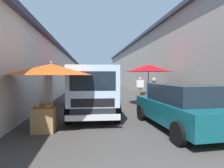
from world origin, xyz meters
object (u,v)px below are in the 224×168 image
fruit_stall_far_left (50,77)px  fruit_stall_mid_lane (69,74)px  vendor_in_shade (154,94)px  delivery_truck (93,93)px  vendor_by_crates (140,86)px  hatchback_car (182,106)px  fruit_stall_near_left (148,73)px

fruit_stall_far_left → fruit_stall_mid_lane: fruit_stall_mid_lane is taller
fruit_stall_mid_lane → vendor_in_shade: size_ratio=1.56×
delivery_truck → vendor_by_crates: 7.82m
hatchback_car → vendor_by_crates: bearing=-6.7°
fruit_stall_near_left → hatchback_car: (-4.54, 0.36, -1.12)m
fruit_stall_near_left → fruit_stall_far_left: bearing=132.6°
fruit_stall_mid_lane → vendor_in_shade: 5.48m
fruit_stall_mid_lane → delivery_truck: bearing=-161.3°
fruit_stall_far_left → vendor_by_crates: fruit_stall_far_left is taller
vendor_by_crates → vendor_in_shade: 6.61m
delivery_truck → vendor_in_shade: (0.32, -2.61, -0.09)m
fruit_stall_far_left → vendor_by_crates: bearing=-32.5°
vendor_by_crates → fruit_stall_near_left: bearing=170.8°
fruit_stall_mid_lane → fruit_stall_far_left: bearing=179.9°
fruit_stall_near_left → vendor_in_shade: fruit_stall_near_left is taller
vendor_by_crates → hatchback_car: bearing=173.3°
vendor_in_shade → fruit_stall_mid_lane: bearing=47.2°
hatchback_car → fruit_stall_far_left: bearing=85.1°
fruit_stall_far_left → hatchback_car: (-0.36, -4.18, -0.95)m
fruit_stall_far_left → vendor_by_crates: 9.71m
hatchback_car → vendor_by_crates: size_ratio=2.55×
fruit_stall_mid_lane → hatchback_car: fruit_stall_mid_lane is taller
delivery_truck → vendor_in_shade: 2.63m
fruit_stall_far_left → fruit_stall_mid_lane: 5.35m
fruit_stall_near_left → fruit_stall_mid_lane: bearing=75.5°
vendor_by_crates → vendor_in_shade: vendor_in_shade is taller
fruit_stall_mid_lane → hatchback_car: 7.16m
delivery_truck → vendor_by_crates: bearing=-29.3°
fruit_stall_far_left → hatchback_car: bearing=-94.9°
fruit_stall_far_left → delivery_truck: fruit_stall_far_left is taller
fruit_stall_near_left → hatchback_car: bearing=175.5°
fruit_stall_mid_lane → vendor_by_crates: (2.82, -5.18, -0.94)m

